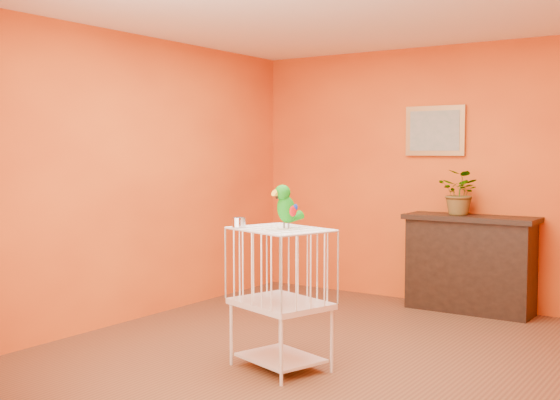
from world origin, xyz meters
The scene contains 8 objects.
ground centered at (0.00, 0.00, 0.00)m, with size 4.50×4.50×0.00m, color brown.
room_shell centered at (0.00, 0.00, 1.58)m, with size 4.50×4.50×4.50m.
console_cabinet centered at (0.44, 2.03, 0.47)m, with size 1.25×0.45×0.93m.
potted_plant centered at (0.34, 2.07, 1.10)m, with size 0.39×0.44×0.34m, color #26722D.
framed_picture centered at (0.00, 2.22, 1.75)m, with size 0.62×0.04×0.50m.
birdcage centered at (-0.06, -0.48, 0.52)m, with size 0.77×0.67×1.00m.
feed_cup centered at (-0.35, -0.59, 1.04)m, with size 0.10×0.10×0.07m, color silver.
parrot centered at (-0.04, -0.44, 1.16)m, with size 0.16×0.28×0.31m.
Camera 1 is at (2.66, -4.53, 1.53)m, focal length 45.00 mm.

